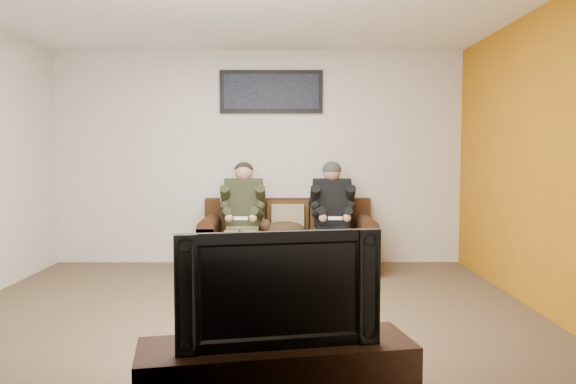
{
  "coord_description": "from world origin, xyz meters",
  "views": [
    {
      "loc": [
        0.33,
        -4.66,
        1.36
      ],
      "look_at": [
        0.36,
        1.2,
        0.95
      ],
      "focal_mm": 35.0,
      "sensor_mm": 36.0,
      "label": 1
    }
  ],
  "objects_px": {
    "sofa": "(288,243)",
    "framed_poster": "(271,92)",
    "television": "(276,286)",
    "person_right": "(333,211)",
    "person_left": "(243,212)",
    "tv_stand": "(277,384)",
    "cat": "(283,229)"
  },
  "relations": [
    {
      "from": "framed_poster",
      "to": "television",
      "type": "distance_m",
      "value": 4.39
    },
    {
      "from": "framed_poster",
      "to": "tv_stand",
      "type": "relative_size",
      "value": 0.92
    },
    {
      "from": "sofa",
      "to": "person_right",
      "type": "bearing_deg",
      "value": -17.92
    },
    {
      "from": "person_left",
      "to": "television",
      "type": "relative_size",
      "value": 1.27
    },
    {
      "from": "tv_stand",
      "to": "television",
      "type": "xyz_separation_m",
      "value": [
        0.0,
        0.0,
        0.5
      ]
    },
    {
      "from": "cat",
      "to": "television",
      "type": "xyz_separation_m",
      "value": [
        -0.02,
        -3.59,
        0.21
      ]
    },
    {
      "from": "person_left",
      "to": "cat",
      "type": "xyz_separation_m",
      "value": [
        0.45,
        -0.02,
        -0.2
      ]
    },
    {
      "from": "person_left",
      "to": "tv_stand",
      "type": "height_order",
      "value": "person_left"
    },
    {
      "from": "television",
      "to": "person_left",
      "type": "bearing_deg",
      "value": 86.09
    },
    {
      "from": "framed_poster",
      "to": "person_left",
      "type": "bearing_deg",
      "value": -118.9
    },
    {
      "from": "framed_poster",
      "to": "tv_stand",
      "type": "height_order",
      "value": "framed_poster"
    },
    {
      "from": "person_right",
      "to": "sofa",
      "type": "bearing_deg",
      "value": 162.08
    },
    {
      "from": "sofa",
      "to": "cat",
      "type": "xyz_separation_m",
      "value": [
        -0.05,
        -0.18,
        0.19
      ]
    },
    {
      "from": "cat",
      "to": "tv_stand",
      "type": "bearing_deg",
      "value": -90.25
    },
    {
      "from": "person_left",
      "to": "cat",
      "type": "distance_m",
      "value": 0.5
    },
    {
      "from": "framed_poster",
      "to": "television",
      "type": "relative_size",
      "value": 1.27
    },
    {
      "from": "person_left",
      "to": "framed_poster",
      "type": "bearing_deg",
      "value": 61.1
    },
    {
      "from": "sofa",
      "to": "framed_poster",
      "type": "height_order",
      "value": "framed_poster"
    },
    {
      "from": "person_left",
      "to": "sofa",
      "type": "bearing_deg",
      "value": 17.96
    },
    {
      "from": "television",
      "to": "cat",
      "type": "bearing_deg",
      "value": 78.9
    },
    {
      "from": "sofa",
      "to": "tv_stand",
      "type": "distance_m",
      "value": 3.77
    },
    {
      "from": "person_left",
      "to": "television",
      "type": "height_order",
      "value": "person_left"
    },
    {
      "from": "person_left",
      "to": "tv_stand",
      "type": "bearing_deg",
      "value": -83.06
    },
    {
      "from": "person_right",
      "to": "television",
      "type": "distance_m",
      "value": 3.65
    },
    {
      "from": "person_left",
      "to": "cat",
      "type": "relative_size",
      "value": 1.9
    },
    {
      "from": "sofa",
      "to": "tv_stand",
      "type": "xyz_separation_m",
      "value": [
        -0.07,
        -3.77,
        -0.09
      ]
    },
    {
      "from": "sofa",
      "to": "tv_stand",
      "type": "bearing_deg",
      "value": -91.06
    },
    {
      "from": "sofa",
      "to": "person_right",
      "type": "relative_size",
      "value": 1.57
    },
    {
      "from": "person_right",
      "to": "television",
      "type": "relative_size",
      "value": 1.28
    },
    {
      "from": "tv_stand",
      "to": "person_right",
      "type": "bearing_deg",
      "value": 70.02
    },
    {
      "from": "person_left",
      "to": "television",
      "type": "distance_m",
      "value": 3.63
    },
    {
      "from": "tv_stand",
      "to": "television",
      "type": "bearing_deg",
      "value": -10.85
    }
  ]
}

